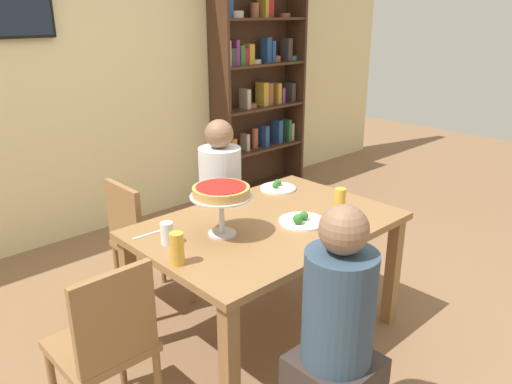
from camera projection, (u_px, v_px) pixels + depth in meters
ground_plane at (267, 334)px, 3.03m from camera, size 12.00×12.00×0.00m
rear_partition at (79, 69)px, 4.06m from camera, size 8.00×0.12×2.80m
dining_table at (268, 237)px, 2.81m from camera, size 1.42×0.96×0.74m
bookshelf at (257, 84)px, 5.19m from camera, size 1.10×0.30×2.21m
diner_near_left at (336, 350)px, 2.12m from camera, size 0.34×0.34×1.15m
diner_far_right at (221, 209)px, 3.62m from camera, size 0.34×0.34×1.15m
chair_far_left at (142, 239)px, 3.17m from camera, size 0.40×0.40×0.87m
chair_head_west at (107, 342)px, 2.18m from camera, size 0.40×0.40×0.87m
deep_dish_pizza_stand at (221, 194)px, 2.55m from camera, size 0.32×0.32×0.27m
salad_plate_near_diner at (278, 187)px, 3.29m from camera, size 0.23×0.23×0.06m
salad_plate_far_diner at (302, 221)px, 2.76m from camera, size 0.26×0.26×0.07m
salad_plate_spare at (229, 197)px, 3.11m from camera, size 0.21×0.21×0.07m
beer_glass_amber_tall at (177, 249)px, 2.29m from camera, size 0.07×0.07×0.16m
beer_glass_amber_short at (340, 200)px, 2.90m from camera, size 0.07×0.07×0.14m
water_glass_clear_near at (167, 233)px, 2.50m from camera, size 0.07×0.07×0.11m
cutlery_fork_near at (353, 228)px, 2.70m from camera, size 0.18×0.03×0.00m
cutlery_knife_near at (148, 234)px, 2.62m from camera, size 0.18×0.03×0.00m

